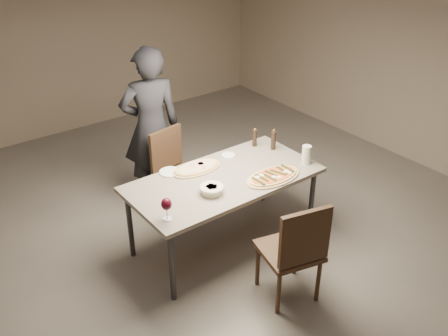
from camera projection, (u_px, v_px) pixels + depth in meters
room at (224, 113)px, 4.31m from camera, size 7.00×7.00×7.00m
dining_table at (224, 183)px, 4.66m from camera, size 1.80×0.90×0.75m
zucchini_pizza at (273, 176)px, 4.61m from camera, size 0.58×0.32×0.05m
ham_pizza at (197, 168)px, 4.75m from camera, size 0.51×0.28×0.04m
bread_basket at (212, 189)px, 4.36m from camera, size 0.22×0.22×0.08m
oil_dish at (228, 155)px, 4.99m from camera, size 0.14×0.14×0.02m
pepper_mill_left at (255, 138)px, 5.15m from camera, size 0.05×0.05×0.20m
pepper_mill_right at (273, 140)px, 5.08m from camera, size 0.06×0.06×0.22m
carafe at (306, 155)px, 4.82m from camera, size 0.09×0.09×0.19m
wine_glass at (166, 205)px, 3.97m from camera, size 0.09×0.09×0.20m
side_plate at (170, 172)px, 4.70m from camera, size 0.20×0.20×0.01m
chair_near at (296, 248)px, 4.04m from camera, size 0.56×0.56×0.98m
chair_far at (174, 167)px, 5.29m from camera, size 0.50×0.50×0.92m
diner at (151, 127)px, 5.31m from camera, size 0.73×0.59×1.75m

